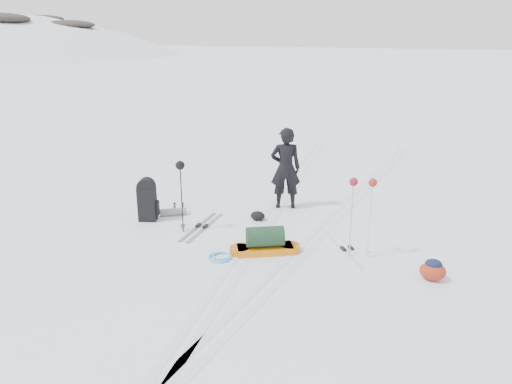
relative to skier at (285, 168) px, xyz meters
The scene contains 13 objects.
ground 2.10m from the skier, 91.91° to the right, with size 200.00×200.00×0.00m, color white.
ski_tracks 1.49m from the skier, 60.95° to the right, with size 3.38×17.97×0.01m.
skier is the anchor object (origin of this frame).
pulk_sled 2.68m from the skier, 82.42° to the right, with size 1.40×0.95×0.52m.
expedition_rucksack 3.18m from the skier, 146.03° to the right, with size 0.90×0.87×0.98m.
ski_poles_black 2.68m from the skier, 127.76° to the right, with size 0.19×0.20×1.53m.
ski_poles_silver 2.98m from the skier, 46.25° to the right, with size 0.48×0.23×1.54m.
touring_skis_grey 2.44m from the skier, 126.64° to the right, with size 0.27×1.72×0.06m.
touring_skis_white 2.81m from the skier, 46.84° to the right, with size 1.14×1.47×0.06m.
rope_coil 3.22m from the skier, 96.92° to the right, with size 0.55×0.55×0.05m.
small_daypack 4.36m from the skier, 38.08° to the right, with size 0.55×0.50×0.38m.
thermos_pair 2.66m from the skier, 153.10° to the right, with size 0.24×0.17×0.24m.
stuff_sack 1.37m from the skier, 108.76° to the right, with size 0.36×0.29×0.20m.
Camera 1 is at (3.10, -8.96, 4.10)m, focal length 35.00 mm.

